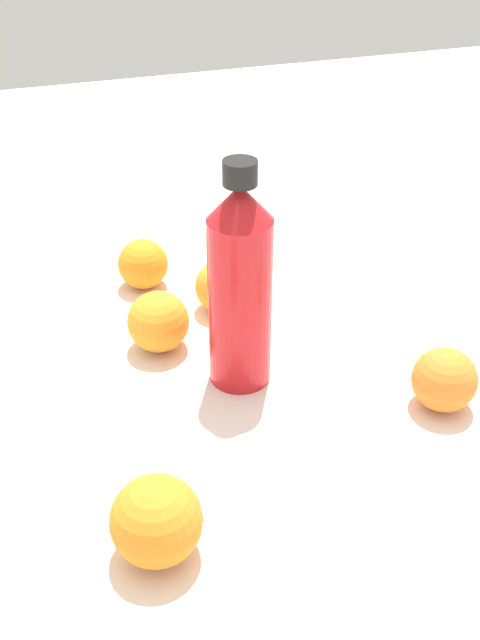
{
  "coord_description": "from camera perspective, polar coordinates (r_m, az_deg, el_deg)",
  "views": [
    {
      "loc": [
        -0.72,
        0.21,
        0.56
      ],
      "look_at": [
        -0.03,
        -0.01,
        0.08
      ],
      "focal_mm": 43.28,
      "sensor_mm": 36.0,
      "label": 1
    }
  ],
  "objects": [
    {
      "name": "ground_plane",
      "position": [
        0.94,
        -1.4,
        -3.11
      ],
      "size": [
        2.4,
        2.4,
        0.0
      ],
      "primitive_type": "plane",
      "color": "silver"
    },
    {
      "name": "orange_4",
      "position": [
        0.88,
        14.88,
        -4.29
      ],
      "size": [
        0.07,
        0.07,
        0.07
      ],
      "primitive_type": "sphere",
      "color": "orange",
      "rests_on": "ground_plane"
    },
    {
      "name": "water_bottle",
      "position": [
        0.85,
        0.0,
        2.59
      ],
      "size": [
        0.07,
        0.07,
        0.27
      ],
      "rotation": [
        0.0,
        0.0,
        0.31
      ],
      "color": "red",
      "rests_on": "ground_plane"
    },
    {
      "name": "orange_1",
      "position": [
        0.95,
        -6.06,
        -0.13
      ],
      "size": [
        0.08,
        0.08,
        0.08
      ],
      "primitive_type": "sphere",
      "color": "orange",
      "rests_on": "ground_plane"
    },
    {
      "name": "orange_3",
      "position": [
        1.08,
        -7.18,
        4.12
      ],
      "size": [
        0.07,
        0.07,
        0.07
      ],
      "primitive_type": "sphere",
      "color": "orange",
      "rests_on": "ground_plane"
    },
    {
      "name": "orange_2",
      "position": [
        1.02,
        -1.37,
        2.47
      ],
      "size": [
        0.07,
        0.07,
        0.07
      ],
      "primitive_type": "sphere",
      "color": "orange",
      "rests_on": "ground_plane"
    },
    {
      "name": "orange_0",
      "position": [
        0.7,
        -6.21,
        -14.54
      ],
      "size": [
        0.08,
        0.08,
        0.08
      ],
      "primitive_type": "sphere",
      "color": "orange",
      "rests_on": "ground_plane"
    }
  ]
}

